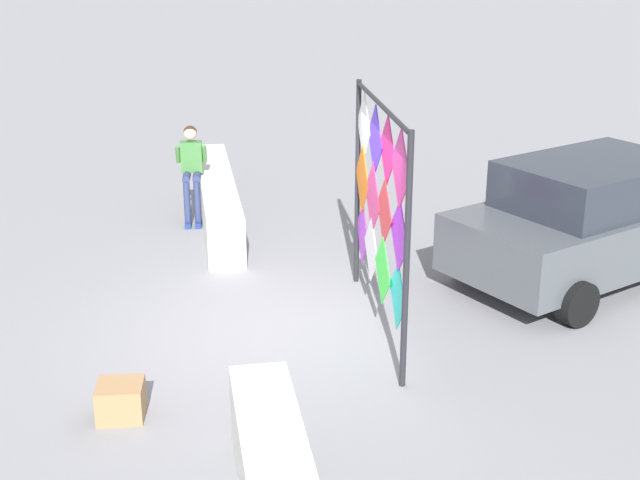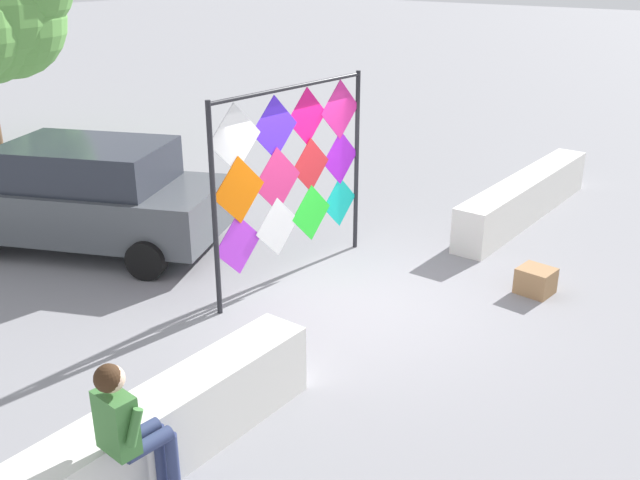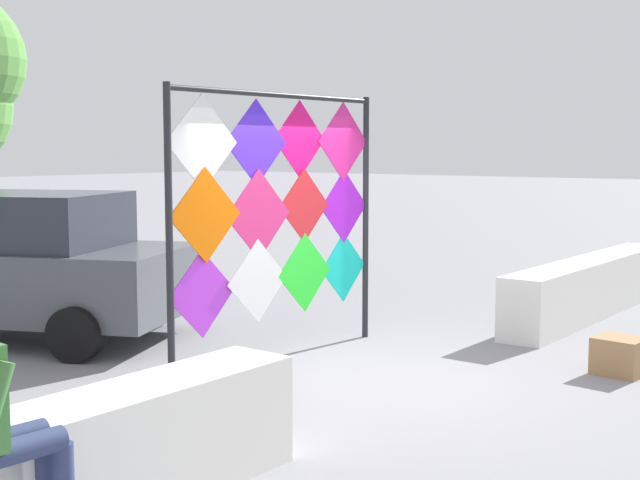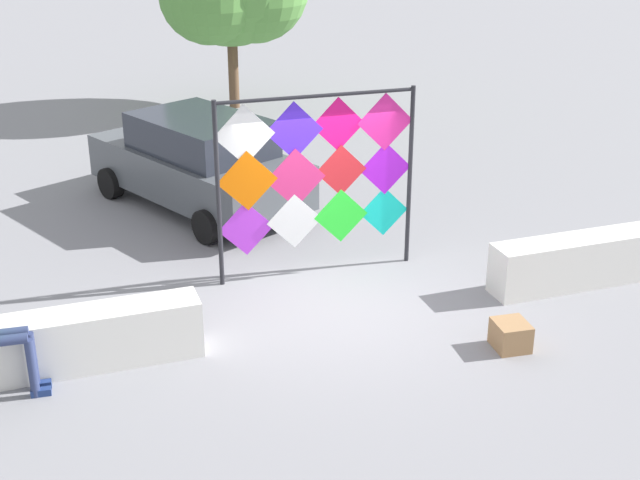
{
  "view_description": "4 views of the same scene",
  "coord_description": "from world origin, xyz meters",
  "px_view_note": "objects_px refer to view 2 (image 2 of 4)",
  "views": [
    {
      "loc": [
        9.78,
        -1.18,
        4.79
      ],
      "look_at": [
        -0.4,
        0.56,
        1.06
      ],
      "focal_mm": 49.12,
      "sensor_mm": 36.0,
      "label": 1
    },
    {
      "loc": [
        -7.47,
        -4.97,
        4.5
      ],
      "look_at": [
        -0.54,
        0.3,
        0.99
      ],
      "focal_mm": 39.91,
      "sensor_mm": 36.0,
      "label": 2
    },
    {
      "loc": [
        -6.88,
        -4.62,
        2.25
      ],
      "look_at": [
        -0.28,
        0.45,
        1.38
      ],
      "focal_mm": 48.1,
      "sensor_mm": 36.0,
      "label": 3
    },
    {
      "loc": [
        -4.05,
        -10.68,
        5.91
      ],
      "look_at": [
        -0.31,
        0.13,
        1.03
      ],
      "focal_mm": 49.45,
      "sensor_mm": 36.0,
      "label": 4
    }
  ],
  "objects_px": {
    "seated_vendor": "(132,428)",
    "parked_car": "(84,195)",
    "kite_display_rack": "(292,168)",
    "cardboard_box_large": "(536,281)"
  },
  "relations": [
    {
      "from": "kite_display_rack",
      "to": "seated_vendor",
      "type": "bearing_deg",
      "value": -155.31
    },
    {
      "from": "seated_vendor",
      "to": "cardboard_box_large",
      "type": "bearing_deg",
      "value": -8.65
    },
    {
      "from": "parked_car",
      "to": "cardboard_box_large",
      "type": "xyz_separation_m",
      "value": [
        2.77,
        -6.53,
        -0.7
      ]
    },
    {
      "from": "cardboard_box_large",
      "to": "kite_display_rack",
      "type": "bearing_deg",
      "value": 118.56
    },
    {
      "from": "kite_display_rack",
      "to": "cardboard_box_large",
      "type": "distance_m",
      "value": 3.82
    },
    {
      "from": "parked_car",
      "to": "kite_display_rack",
      "type": "bearing_deg",
      "value": -72.38
    },
    {
      "from": "seated_vendor",
      "to": "parked_car",
      "type": "bearing_deg",
      "value": 57.69
    },
    {
      "from": "seated_vendor",
      "to": "cardboard_box_large",
      "type": "xyz_separation_m",
      "value": [
        6.29,
        -0.96,
        -0.78
      ]
    },
    {
      "from": "seated_vendor",
      "to": "parked_car",
      "type": "xyz_separation_m",
      "value": [
        3.52,
        5.57,
        -0.08
      ]
    },
    {
      "from": "cardboard_box_large",
      "to": "parked_car",
      "type": "bearing_deg",
      "value": 113.01
    }
  ]
}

